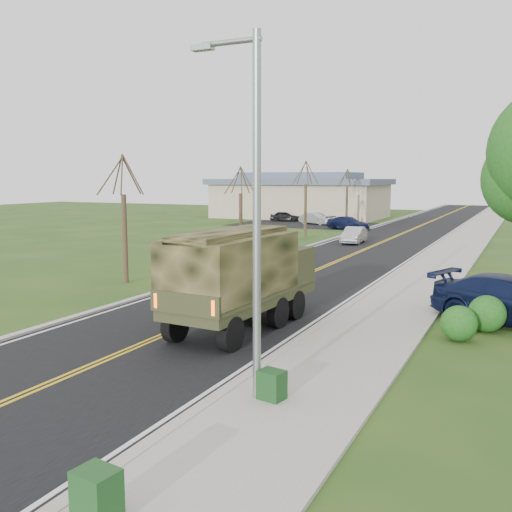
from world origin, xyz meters
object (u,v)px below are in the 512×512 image
Objects in this scene: suv_champagne at (269,255)px; utility_box_near at (97,497)px; utility_box_far at (272,385)px; military_truck at (241,272)px; sedan_silver at (354,235)px.

suv_champagne is 5.87× the size of utility_box_near.
utility_box_far is (0.34, 5.27, -0.07)m from utility_box_near.
military_truck is 6.48m from utility_box_far.
utility_box_near is (7.91, -23.30, -0.15)m from suv_champagne.
sedan_silver is at bearing 101.29° from military_truck.
military_truck is at bearing -85.38° from sedan_silver.
sedan_silver reaches higher than utility_box_near.
military_truck reaches higher than suv_champagne.
military_truck is at bearing 114.20° from utility_box_near.
military_truck is 1.45× the size of suv_champagne.
suv_champagne is 7.23× the size of utility_box_far.
sedan_silver is (-3.67, 26.00, -1.28)m from military_truck.
suv_champagne is (-4.77, 12.77, -1.25)m from military_truck.
sedan_silver is 37.15m from utility_box_near.
sedan_silver is at bearing 113.64° from utility_box_far.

